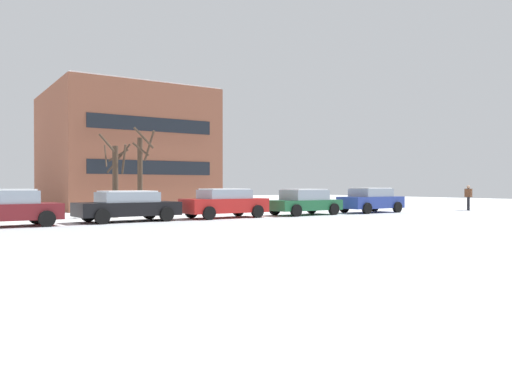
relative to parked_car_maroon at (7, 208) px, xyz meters
The scene contains 9 objects.
parked_car_maroon is the anchor object (origin of this frame).
parked_car_black 4.92m from the parked_car_maroon, ahead, with size 4.55×2.28×1.38m.
parked_car_red 9.82m from the parked_car_maroon, ahead, with size 4.34×2.12×1.46m.
parked_car_green 14.73m from the parked_car_maroon, ahead, with size 4.18×2.18×1.43m.
parked_car_blue 19.64m from the parked_car_maroon, ahead, with size 4.11×2.15×1.49m.
pedestrian_crossing 26.98m from the parked_car_maroon, ahead, with size 0.42×0.45×1.64m.
tree_far_left 8.94m from the parked_car_maroon, 34.69° to the left, with size 1.23×1.27×4.75m.
tree_far_right 6.59m from the parked_car_maroon, 33.60° to the left, with size 1.64×1.64×4.22m.
building_far_right 18.17m from the parked_car_maroon, 57.68° to the left, with size 10.35×11.64×8.42m.
Camera 1 is at (0.19, -11.97, 1.59)m, focal length 35.68 mm.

